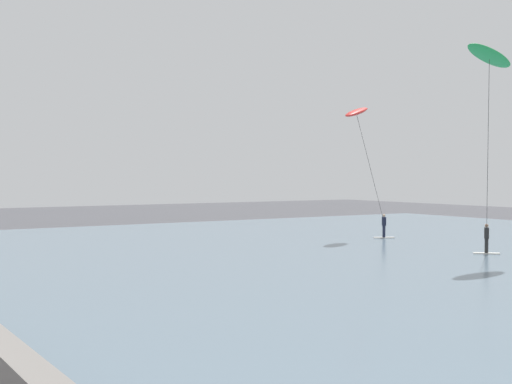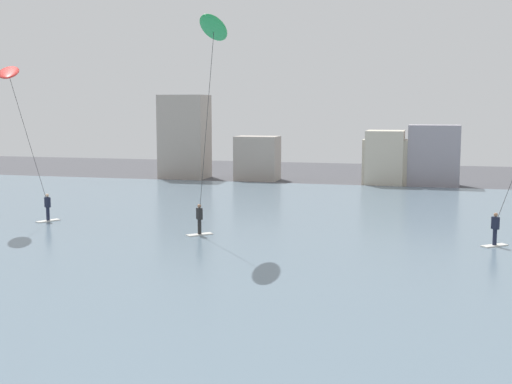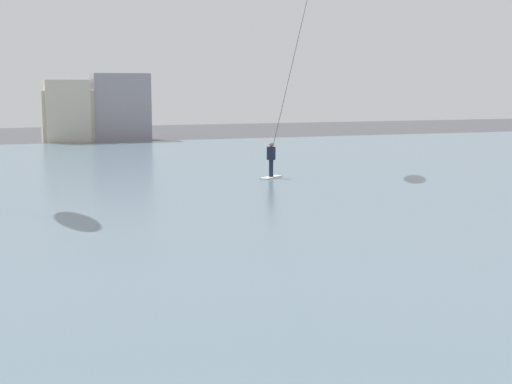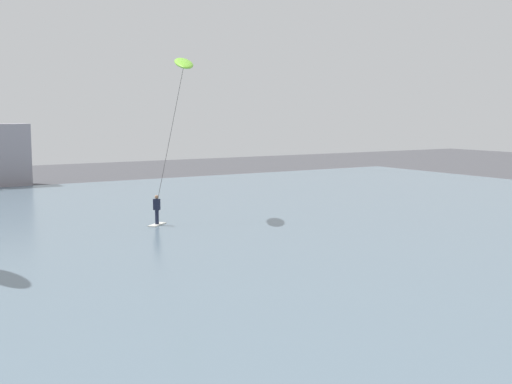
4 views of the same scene
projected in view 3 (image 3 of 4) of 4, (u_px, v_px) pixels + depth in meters
water_bay at (192, 189)px, 29.56m from camera, size 84.00×52.00×0.10m
kitesurfer_lime at (306, 2)px, 34.09m from camera, size 4.50×4.35×9.53m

